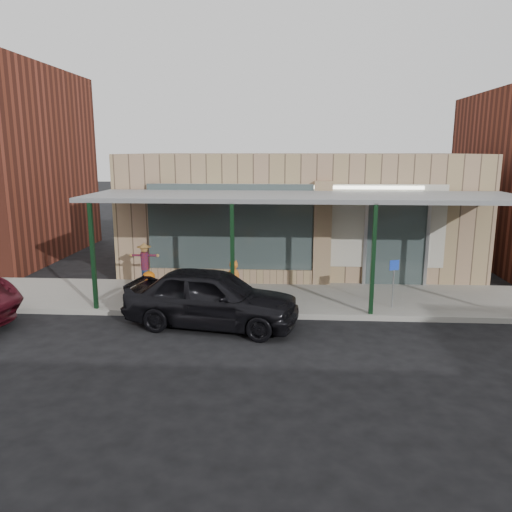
# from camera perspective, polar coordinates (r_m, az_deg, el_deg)

# --- Properties ---
(ground) EXTENTS (120.00, 120.00, 0.00)m
(ground) POSITION_cam_1_polar(r_m,az_deg,el_deg) (11.26, 5.44, -10.59)
(ground) COLOR black
(ground) RESTS_ON ground
(sidewalk) EXTENTS (40.00, 3.20, 0.15)m
(sidewalk) POSITION_cam_1_polar(r_m,az_deg,el_deg) (14.63, 5.04, -4.91)
(sidewalk) COLOR gray
(sidewalk) RESTS_ON ground
(storefront) EXTENTS (12.00, 6.25, 4.20)m
(storefront) POSITION_cam_1_polar(r_m,az_deg,el_deg) (18.69, 4.84, 5.11)
(storefront) COLOR #98765D
(storefront) RESTS_ON ground
(awning) EXTENTS (12.00, 3.00, 3.04)m
(awning) POSITION_cam_1_polar(r_m,az_deg,el_deg) (14.02, 5.26, 6.60)
(awning) COLOR slate
(awning) RESTS_ON ground
(block_buildings_near) EXTENTS (61.00, 8.00, 8.00)m
(block_buildings_near) POSITION_cam_1_polar(r_m,az_deg,el_deg) (19.75, 10.79, 10.18)
(block_buildings_near) COLOR maroon
(block_buildings_near) RESTS_ON ground
(barrel_scarecrow) EXTENTS (0.87, 0.74, 1.49)m
(barrel_scarecrow) POSITION_cam_1_polar(r_m,az_deg,el_deg) (15.32, -12.54, -2.13)
(barrel_scarecrow) COLOR #47371C
(barrel_scarecrow) RESTS_ON sidewalk
(barrel_pumpkin) EXTENTS (0.83, 0.83, 0.78)m
(barrel_pumpkin) POSITION_cam_1_polar(r_m,az_deg,el_deg) (14.89, -12.10, -3.42)
(barrel_pumpkin) COLOR #47371C
(barrel_pumpkin) RESTS_ON sidewalk
(handicap_sign) EXTENTS (0.26, 0.11, 1.31)m
(handicap_sign) POSITION_cam_1_polar(r_m,az_deg,el_deg) (13.83, 15.45, -2.35)
(handicap_sign) COLOR gray
(handicap_sign) RESTS_ON sidewalk
(parked_sedan) EXTENTS (4.58, 2.50, 1.49)m
(parked_sedan) POSITION_cam_1_polar(r_m,az_deg,el_deg) (12.46, -5.06, -4.72)
(parked_sedan) COLOR black
(parked_sedan) RESTS_ON ground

